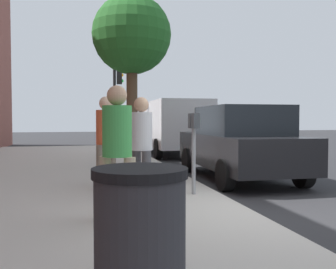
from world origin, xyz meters
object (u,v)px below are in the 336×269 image
traffic_signal (117,92)px  trash_bin (140,249)px  pedestrian_bystander (117,142)px  parked_sedan_near (239,143)px  street_tree (132,37)px  parking_meter (194,136)px  pedestrian_at_meter (141,140)px  parking_officer (106,134)px  parked_van_far (173,124)px

traffic_signal → trash_bin: bearing=175.0°
pedestrian_bystander → parked_sedan_near: bearing=-2.2°
pedestrian_bystander → street_tree: (6.10, -1.03, 2.68)m
parked_sedan_near → parking_meter: bearing=140.3°
pedestrian_at_meter → parking_officer: 1.19m
parking_meter → street_tree: 5.42m
parking_meter → parking_officer: size_ratio=0.81×
pedestrian_at_meter → trash_bin: size_ratio=1.66×
pedestrian_at_meter → traffic_signal: 9.70m
parked_sedan_near → traffic_signal: size_ratio=1.23×
parked_van_far → parking_meter: bearing=168.2°
traffic_signal → trash_bin: size_ratio=3.56×
pedestrian_bystander → trash_bin: pedestrian_bystander is taller
parked_sedan_near → pedestrian_at_meter: bearing=129.7°
street_tree → parked_van_far: bearing=-28.9°
parking_officer → parked_van_far: 8.47m
parking_officer → street_tree: street_tree is taller
street_tree → parking_officer: bearing=164.9°
pedestrian_at_meter → parking_officer: (1.07, 0.50, 0.05)m
traffic_signal → street_tree: bearing=179.6°
pedestrian_bystander → street_tree: size_ratio=0.35×
parked_van_far → trash_bin: (-12.79, 3.41, -0.60)m
pedestrian_bystander → street_tree: bearing=30.6°
traffic_signal → pedestrian_at_meter: bearing=176.8°
traffic_signal → trash_bin: 13.67m
parking_meter → parked_van_far: 8.99m
pedestrian_bystander → traffic_signal: (10.90, -1.06, 1.40)m
parked_sedan_near → parked_van_far: bearing=-0.0°
parked_sedan_near → trash_bin: 7.08m
parking_meter → parked_van_far: size_ratio=0.27×
pedestrian_at_meter → trash_bin: bearing=-117.1°
parking_meter → pedestrian_at_meter: (-0.09, 0.94, -0.05)m
parking_meter → pedestrian_bystander: (-1.41, 1.46, 0.00)m
pedestrian_at_meter → street_tree: 5.53m
parked_van_far → street_tree: bearing=151.1°
parking_meter → parked_sedan_near: parked_sedan_near is taller
parked_van_far → traffic_signal: size_ratio=1.46×
pedestrian_bystander → parked_sedan_near: size_ratio=0.39×
trash_bin → pedestrian_bystander: bearing=-2.5°
pedestrian_at_meter → street_tree: size_ratio=0.34×
traffic_signal → parked_van_far: bearing=-107.2°
parked_sedan_near → street_tree: size_ratio=0.90×
pedestrian_at_meter → parked_van_far: parked_van_far is taller
parking_officer → pedestrian_at_meter: bearing=-24.5°
parked_van_far → parking_officer: bearing=157.3°
parking_meter → pedestrian_bystander: 2.04m
parked_sedan_near → trash_bin: (-6.20, 3.41, -0.24)m
pedestrian_at_meter → parked_sedan_near: pedestrian_at_meter is taller
parking_meter → pedestrian_bystander: size_ratio=0.81×
pedestrian_bystander → trash_bin: bearing=-142.4°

